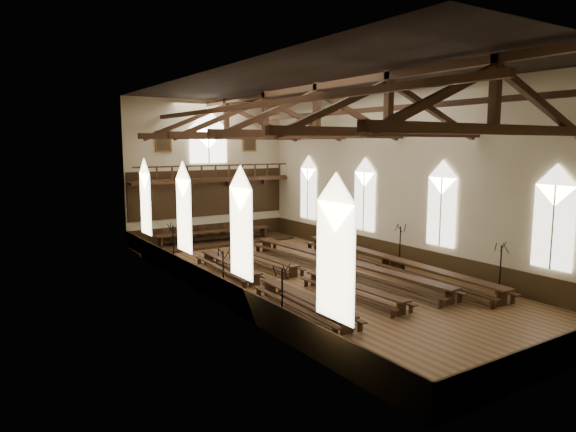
% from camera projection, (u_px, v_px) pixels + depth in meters
% --- Properties ---
extents(ground, '(26.00, 26.00, 0.00)m').
position_uv_depth(ground, '(316.00, 279.00, 26.54)').
color(ground, brown).
rests_on(ground, ground).
extents(room_walls, '(26.00, 26.00, 26.00)m').
position_uv_depth(room_walls, '(317.00, 153.00, 25.65)').
color(room_walls, '#C2B993').
rests_on(room_walls, ground).
extents(wainscot_band, '(12.00, 26.00, 1.20)m').
position_uv_depth(wainscot_band, '(316.00, 268.00, 26.46)').
color(wainscot_band, black).
rests_on(wainscot_band, ground).
extents(side_windows, '(11.85, 19.80, 4.50)m').
position_uv_depth(side_windows, '(316.00, 207.00, 26.02)').
color(side_windows, white).
rests_on(side_windows, room_walls).
extents(end_window, '(2.80, 0.12, 3.80)m').
position_uv_depth(end_window, '(208.00, 140.00, 36.23)').
color(end_window, white).
rests_on(end_window, room_walls).
extents(minstrels_gallery, '(11.80, 1.24, 3.70)m').
position_uv_depth(minstrels_gallery, '(211.00, 187.00, 36.50)').
color(minstrels_gallery, '#311F0F').
rests_on(minstrels_gallery, room_walls).
extents(portraits, '(7.75, 0.09, 1.45)m').
position_uv_depth(portraits, '(208.00, 142.00, 36.25)').
color(portraits, brown).
rests_on(portraits, room_walls).
extents(roof_trusses, '(11.70, 25.70, 2.80)m').
position_uv_depth(roof_trusses, '(317.00, 118.00, 25.41)').
color(roof_trusses, '#311F0F').
rests_on(roof_trusses, room_walls).
extents(refectory_row_a, '(1.66, 13.93, 0.69)m').
position_uv_depth(refectory_row_a, '(262.00, 280.00, 24.39)').
color(refectory_row_a, '#311F0F').
rests_on(refectory_row_a, ground).
extents(refectory_row_b, '(1.62, 13.63, 0.66)m').
position_uv_depth(refectory_row_b, '(304.00, 272.00, 26.01)').
color(refectory_row_b, '#311F0F').
rests_on(refectory_row_b, ground).
extents(refectory_row_c, '(2.03, 14.90, 0.79)m').
position_uv_depth(refectory_row_c, '(339.00, 262.00, 27.71)').
color(refectory_row_c, '#311F0F').
rests_on(refectory_row_c, ground).
extents(refectory_row_d, '(1.99, 14.98, 0.80)m').
position_uv_depth(refectory_row_d, '(391.00, 261.00, 28.05)').
color(refectory_row_d, '#311F0F').
rests_on(refectory_row_d, ground).
extents(dais, '(11.40, 2.80, 0.19)m').
position_uv_depth(dais, '(215.00, 243.00, 35.78)').
color(dais, black).
rests_on(dais, ground).
extents(high_table, '(8.26, 1.50, 0.77)m').
position_uv_depth(high_table, '(214.00, 232.00, 35.67)').
color(high_table, '#311F0F').
rests_on(high_table, dais).
extents(high_chairs, '(6.76, 0.47, 1.02)m').
position_uv_depth(high_chairs, '(210.00, 232.00, 36.35)').
color(high_chairs, '#311F0F').
rests_on(high_chairs, dais).
extents(candelabrum_left_near, '(0.78, 0.72, 2.57)m').
position_uv_depth(candelabrum_left_near, '(282.00, 312.00, 18.88)').
color(candelabrum_left_near, black).
rests_on(candelabrum_left_near, ground).
extents(candelabrum_left_mid, '(0.65, 0.72, 2.35)m').
position_uv_depth(candelabrum_left_mid, '(223.00, 284.00, 22.95)').
color(candelabrum_left_mid, black).
rests_on(candelabrum_left_mid, ground).
extents(candelabrum_left_far, '(0.81, 0.77, 2.70)m').
position_uv_depth(candelabrum_left_far, '(174.00, 257.00, 28.02)').
color(candelabrum_left_far, black).
rests_on(candelabrum_left_far, ground).
extents(candelabrum_right_near, '(0.73, 0.72, 2.45)m').
position_uv_depth(candelabrum_right_near, '(500.00, 278.00, 23.76)').
color(candelabrum_right_near, black).
rests_on(candelabrum_right_near, ground).
extents(candelabrum_right_mid, '(0.75, 0.70, 2.47)m').
position_uv_depth(candelabrum_right_mid, '(400.00, 254.00, 29.05)').
color(candelabrum_right_mid, black).
rests_on(candelabrum_right_mid, ground).
extents(candelabrum_right_far, '(0.79, 0.81, 2.70)m').
position_uv_depth(candelabrum_right_far, '(338.00, 238.00, 33.63)').
color(candelabrum_right_far, black).
rests_on(candelabrum_right_far, ground).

